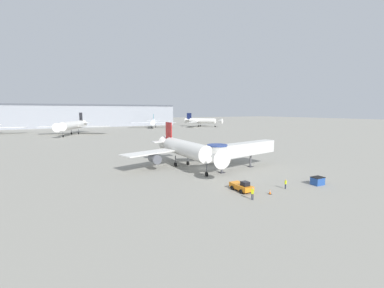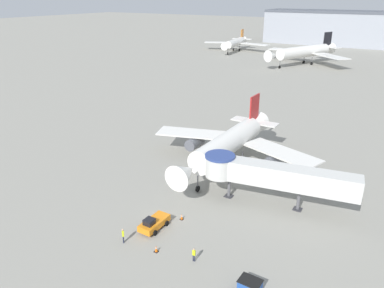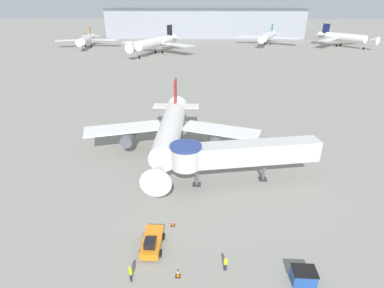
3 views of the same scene
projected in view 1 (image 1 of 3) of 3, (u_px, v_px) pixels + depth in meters
ground_plane at (201, 168)px, 57.53m from camera, size 800.00×800.00×0.00m
main_airplane at (185, 149)px, 58.46m from camera, size 28.99×27.34×9.91m
jet_bridge at (239, 150)px, 56.14m from camera, size 19.93×6.48×6.08m
pushback_tug_orange at (242, 186)px, 41.33m from camera, size 2.19×4.22×1.76m
service_container_blue at (318, 181)px, 44.82m from camera, size 2.15×1.65×1.39m
traffic_cone_starboard_wing at (227, 162)px, 63.27m from camera, size 0.46×0.46×0.76m
traffic_cone_near_nose at (237, 182)px, 45.17m from camera, size 0.44×0.44×0.73m
traffic_cone_apron_front at (270, 192)px, 39.79m from camera, size 0.46×0.46×0.76m
ground_crew_marshaller at (286, 183)px, 42.48m from camera, size 0.33×0.21×1.62m
ground_crew_wing_walker at (252, 193)px, 37.20m from camera, size 0.38×0.40×1.83m
background_jet_navy_tail at (202, 121)px, 206.24m from camera, size 30.66×29.28×10.98m
background_jet_teal_tail at (153, 122)px, 193.81m from camera, size 33.33×32.88×10.16m
background_jet_black_tail at (73, 125)px, 137.56m from camera, size 34.96×36.49×11.78m
terminal_building at (97, 115)px, 210.47m from camera, size 127.86×22.08×17.83m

